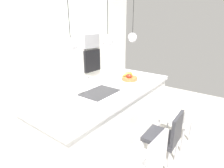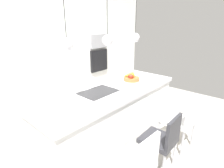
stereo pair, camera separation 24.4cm
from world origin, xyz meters
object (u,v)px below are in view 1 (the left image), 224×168
object	(u,v)px
oven	(92,61)
chair_near	(145,161)
chair_middle	(166,136)
microwave	(91,41)
chair_far	(180,116)
fruit_bowl	(129,78)

from	to	relation	value
oven	chair_near	xyz separation A→B (m)	(-1.96, -2.55, -0.49)
chair_middle	microwave	bearing A→B (deg)	62.30
chair_far	fruit_bowl	bearing A→B (deg)	93.15
fruit_bowl	oven	bearing A→B (deg)	64.42
chair_near	chair_middle	xyz separation A→B (m)	(0.62, 0.00, -0.02)
microwave	chair_far	size ratio (longest dim) A/B	0.63
chair_near	chair_middle	distance (m)	0.62
chair_far	chair_middle	bearing A→B (deg)	179.61
fruit_bowl	microwave	world-z (taller)	microwave
chair_far	chair_near	bearing A→B (deg)	179.90
microwave	chair_far	bearing A→B (deg)	-105.74
fruit_bowl	microwave	xyz separation A→B (m)	(0.77, 1.61, 0.49)
fruit_bowl	oven	xyz separation A→B (m)	(0.77, 1.61, -0.01)
oven	chair_near	world-z (taller)	oven
microwave	chair_middle	xyz separation A→B (m)	(-1.34, -2.55, -1.01)
chair_near	microwave	bearing A→B (deg)	52.52
fruit_bowl	chair_far	distance (m)	1.07
microwave	chair_middle	world-z (taller)	microwave
microwave	chair_middle	bearing A→B (deg)	-117.70
microwave	chair_near	distance (m)	3.36
chair_near	chair_middle	size ratio (longest dim) A/B	1.04
oven	fruit_bowl	bearing A→B (deg)	-115.58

